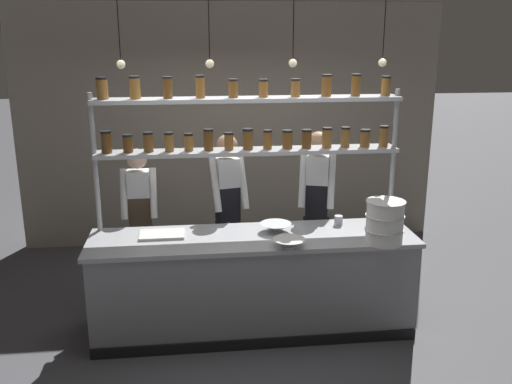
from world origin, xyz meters
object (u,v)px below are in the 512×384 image
(chef_center, at_px, (228,204))
(chef_right, at_px, (317,202))
(cutting_board, at_px, (162,235))
(spice_shelf_unit, at_px, (248,130))
(prep_bowl_center_front, at_px, (276,228))
(prep_bowl_near_left, at_px, (289,243))
(chef_left, at_px, (140,214))
(container_stack, at_px, (385,222))
(serving_cup_front, at_px, (338,220))

(chef_center, relative_size, chef_right, 0.99)
(chef_right, height_order, cutting_board, chef_right)
(spice_shelf_unit, height_order, prep_bowl_center_front, spice_shelf_unit)
(chef_right, distance_m, prep_bowl_near_left, 1.12)
(prep_bowl_near_left, height_order, prep_bowl_center_front, prep_bowl_center_front)
(chef_right, height_order, prep_bowl_near_left, chef_right)
(chef_left, xyz_separation_m, prep_bowl_center_front, (1.28, -0.75, 0.06))
(chef_left, bearing_deg, cutting_board, -72.62)
(chef_center, height_order, prep_bowl_near_left, chef_center)
(cutting_board, bearing_deg, chef_left, 108.81)
(chef_left, distance_m, cutting_board, 0.78)
(spice_shelf_unit, relative_size, prep_bowl_near_left, 10.12)
(container_stack, distance_m, serving_cup_front, 0.60)
(chef_center, relative_size, container_stack, 4.49)
(spice_shelf_unit, xyz_separation_m, container_stack, (1.12, -0.63, -0.71))
(chef_left, relative_size, prep_bowl_near_left, 5.66)
(prep_bowl_near_left, bearing_deg, prep_bowl_center_front, 97.61)
(chef_left, xyz_separation_m, container_stack, (2.17, -1.14, 0.22))
(chef_left, relative_size, prep_bowl_center_front, 5.42)
(chef_center, distance_m, chef_right, 0.91)
(spice_shelf_unit, height_order, container_stack, spice_shelf_unit)
(chef_right, bearing_deg, serving_cup_front, -61.89)
(chef_center, xyz_separation_m, container_stack, (1.28, -1.08, 0.12))
(prep_bowl_near_left, xyz_separation_m, serving_cup_front, (0.57, 0.52, 0.01))
(chef_right, xyz_separation_m, prep_bowl_center_front, (-0.52, -0.61, -0.05))
(chef_center, height_order, chef_right, chef_right)
(chef_right, relative_size, cutting_board, 4.33)
(chef_center, bearing_deg, cutting_board, -148.08)
(chef_left, relative_size, serving_cup_front, 17.47)
(container_stack, relative_size, prep_bowl_center_front, 1.31)
(chef_center, bearing_deg, prep_bowl_near_left, -82.10)
(chef_left, relative_size, chef_center, 0.92)
(cutting_board, distance_m, prep_bowl_near_left, 1.16)
(chef_center, xyz_separation_m, chef_right, (0.91, -0.07, 0.02))
(chef_center, distance_m, container_stack, 1.67)
(spice_shelf_unit, height_order, chef_left, spice_shelf_unit)
(chef_left, xyz_separation_m, serving_cup_front, (1.90, -0.63, 0.07))
(chef_left, distance_m, container_stack, 2.46)
(spice_shelf_unit, xyz_separation_m, cutting_board, (-0.80, -0.22, -0.89))
(chef_left, bearing_deg, chef_right, -5.70)
(spice_shelf_unit, relative_size, cutting_board, 7.03)
(prep_bowl_near_left, bearing_deg, chef_right, 65.37)
(chef_center, distance_m, prep_bowl_near_left, 1.17)
(chef_left, relative_size, cutting_board, 3.93)
(container_stack, relative_size, cutting_board, 0.95)
(prep_bowl_center_front, bearing_deg, serving_cup_front, 10.95)
(chef_center, xyz_separation_m, prep_bowl_center_front, (0.39, -0.68, -0.03))
(chef_center, xyz_separation_m, prep_bowl_near_left, (0.44, -1.09, -0.03))
(chef_right, relative_size, container_stack, 4.56)
(spice_shelf_unit, height_order, chef_right, spice_shelf_unit)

